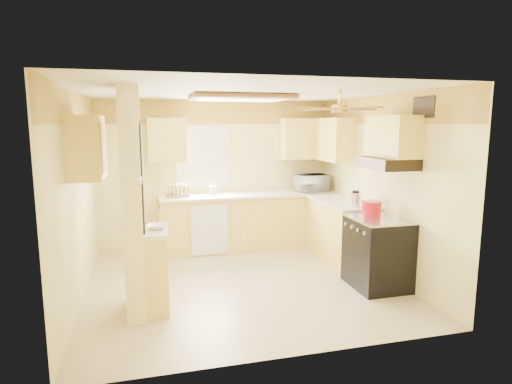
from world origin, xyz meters
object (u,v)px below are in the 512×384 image
object	(u,v)px
stove	(377,252)
bowl	(158,226)
kettle	(355,199)
microwave	(311,183)
dutch_oven	(371,208)

from	to	relation	value
stove	bowl	distance (m)	2.81
bowl	kettle	size ratio (longest dim) A/B	0.95
stove	microwave	xyz separation A→B (m)	(-0.07, 2.14, 0.63)
microwave	bowl	distance (m)	3.41
kettle	stove	bearing A→B (deg)	-91.36
microwave	kettle	xyz separation A→B (m)	(0.09, -1.46, -0.04)
dutch_oven	kettle	size ratio (longest dim) A/B	1.19
bowl	dutch_oven	size ratio (longest dim) A/B	0.79
kettle	dutch_oven	bearing A→B (deg)	-90.79
stove	kettle	size ratio (longest dim) A/B	4.00
stove	microwave	bearing A→B (deg)	92.00
stove	dutch_oven	world-z (taller)	dutch_oven
bowl	kettle	distance (m)	2.85
kettle	bowl	bearing A→B (deg)	-166.96
bowl	dutch_oven	bearing A→B (deg)	3.84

